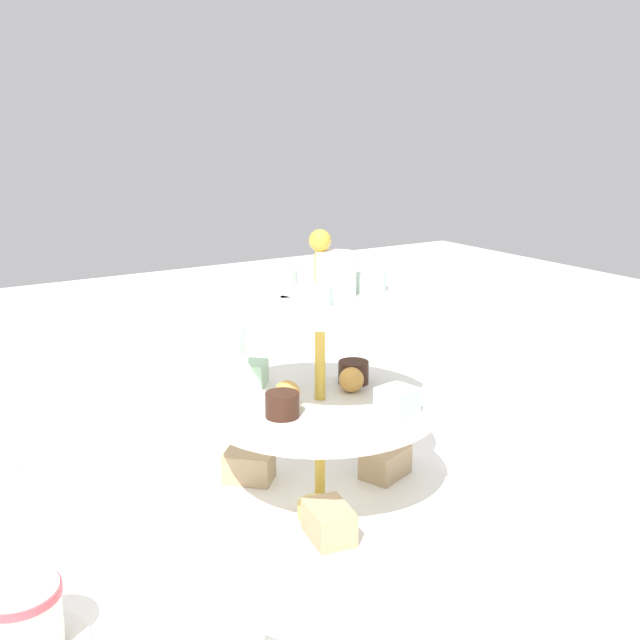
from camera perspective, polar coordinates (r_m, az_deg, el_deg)
The scene contains 6 objects.
ground_plane at distance 0.76m, azimuth 0.00°, elevation -13.53°, with size 2.40×2.40×0.00m, color white.
tiered_serving_stand at distance 0.73m, azimuth 0.02°, elevation -7.68°, with size 0.27×0.27×0.27m.
water_glass_tall_right at distance 0.98m, azimuth -7.43°, elevation -3.56°, with size 0.07×0.07×0.11m, color silver.
teacup_with_saucer at distance 0.61m, azimuth -21.31°, elevation -20.10°, with size 0.09×0.09×0.05m.
butter_knife_left at distance 0.98m, azimuth 15.97°, elevation -7.44°, with size 0.17×0.01×0.00m, color silver.
water_glass_mid_back at distance 0.60m, azimuth 17.69°, elevation -16.59°, with size 0.06×0.06×0.11m, color silver.
Camera 1 is at (0.57, -0.36, 0.36)m, focal length 43.12 mm.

